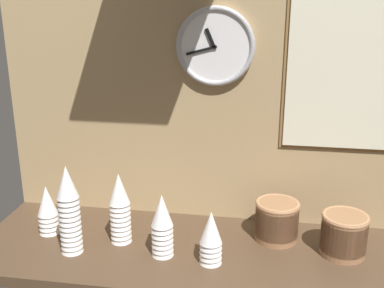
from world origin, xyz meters
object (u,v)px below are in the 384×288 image
at_px(cup_stack_left, 69,210).
at_px(bowl_stack_right, 277,220).
at_px(cup_stack_center_left, 120,209).
at_px(cup_stack_center, 162,225).
at_px(cup_stack_far_left, 48,210).
at_px(bowl_stack_far_right, 344,234).
at_px(menu_board, 355,72).
at_px(cup_stack_center_right, 211,237).
at_px(wall_clock, 215,47).

relative_size(cup_stack_left, bowl_stack_right, 2.00).
height_order(cup_stack_center_left, cup_stack_center, cup_stack_center_left).
relative_size(cup_stack_left, cup_stack_far_left, 1.69).
height_order(cup_stack_far_left, bowl_stack_far_right, cup_stack_far_left).
distance_m(cup_stack_center_left, menu_board, 0.96).
xyz_separation_m(cup_stack_center_left, bowl_stack_far_right, (0.78, 0.05, -0.05)).
bearing_deg(bowl_stack_right, cup_stack_far_left, -173.83).
bearing_deg(cup_stack_center, cup_stack_far_left, 169.45).
relative_size(cup_stack_center_left, bowl_stack_far_right, 1.65).
relative_size(cup_stack_left, cup_stack_center_right, 1.69).
height_order(cup_stack_left, cup_stack_center, cup_stack_left).
bearing_deg(menu_board, cup_stack_left, -160.16).
height_order(bowl_stack_right, wall_clock, wall_clock).
xyz_separation_m(wall_clock, menu_board, (0.49, 0.01, -0.08)).
xyz_separation_m(bowl_stack_right, wall_clock, (-0.25, 0.13, 0.60)).
bearing_deg(cup_stack_center_right, cup_stack_far_left, 170.32).
relative_size(cup_stack_center_left, bowl_stack_right, 1.65).
relative_size(cup_stack_center_right, cup_stack_center, 0.84).
distance_m(cup_stack_center_left, cup_stack_center, 0.18).
bearing_deg(cup_stack_far_left, bowl_stack_right, 6.17).
xyz_separation_m(cup_stack_center_left, cup_stack_center, (0.17, -0.06, -0.02)).
distance_m(cup_stack_center, bowl_stack_far_right, 0.62).
relative_size(cup_stack_center, menu_board, 0.39).
height_order(bowl_stack_far_right, bowl_stack_right, same).
bearing_deg(bowl_stack_right, cup_stack_center_left, -168.55).
distance_m(bowl_stack_far_right, menu_board, 0.56).
bearing_deg(cup_stack_center_right, wall_clock, 95.69).
xyz_separation_m(cup_stack_center, wall_clock, (0.14, 0.30, 0.56)).
height_order(bowl_stack_right, menu_board, menu_board).
relative_size(cup_stack_left, cup_stack_center_left, 1.21).
relative_size(cup_stack_center, cup_stack_far_left, 1.20).
relative_size(cup_stack_center_right, bowl_stack_right, 1.18).
distance_m(cup_stack_center, cup_stack_far_left, 0.46).
bearing_deg(cup_stack_center_left, cup_stack_center_right, -14.08).
distance_m(cup_stack_center_left, bowl_stack_right, 0.57).
bearing_deg(cup_stack_center_left, cup_stack_center, -20.46).
distance_m(bowl_stack_far_right, wall_clock, 0.79).
distance_m(cup_stack_center_right, wall_clock, 0.67).
height_order(cup_stack_far_left, bowl_stack_right, cup_stack_far_left).
bearing_deg(bowl_stack_far_right, cup_stack_center, -169.94).
xyz_separation_m(cup_stack_left, cup_stack_far_left, (-0.14, 0.11, -0.07)).
bearing_deg(cup_stack_left, bowl_stack_right, 16.25).
distance_m(cup_stack_far_left, bowl_stack_far_right, 1.07).
height_order(cup_stack_center, bowl_stack_right, cup_stack_center).
xyz_separation_m(cup_stack_left, cup_stack_center_left, (0.15, 0.09, -0.03)).
height_order(cup_stack_center_left, bowl_stack_right, cup_stack_center_left).
height_order(wall_clock, menu_board, menu_board).
distance_m(cup_stack_center, bowl_stack_right, 0.43).
xyz_separation_m(cup_stack_center_right, bowl_stack_far_right, (0.44, 0.13, -0.02)).
relative_size(cup_stack_left, wall_clock, 1.13).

